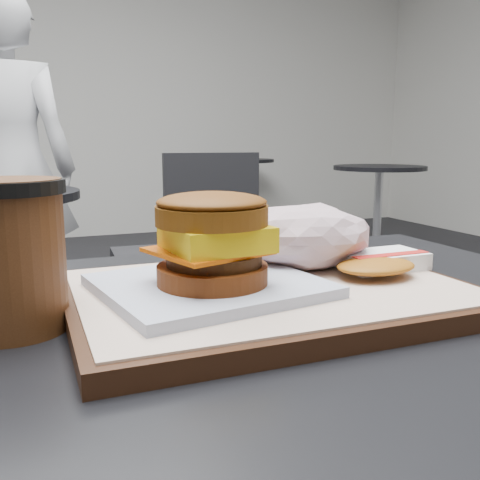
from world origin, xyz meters
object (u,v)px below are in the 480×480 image
object	(u,v)px
serving_tray	(269,294)
neighbor_chair	(184,245)
crumpled_wrapper	(303,236)
patron	(12,169)
coffee_cup	(9,250)
hash_brown	(379,263)
breakfast_sandwich	(212,251)

from	to	relation	value
serving_tray	neighbor_chair	bearing A→B (deg)	77.00
serving_tray	crumpled_wrapper	xyz separation A→B (m)	(0.07, 0.05, 0.04)
serving_tray	patron	distance (m)	2.27
crumpled_wrapper	coffee_cup	xyz separation A→B (m)	(-0.30, -0.04, 0.01)
hash_brown	coffee_cup	world-z (taller)	coffee_cup
serving_tray	hash_brown	world-z (taller)	hash_brown
coffee_cup	neighbor_chair	distance (m)	1.74
breakfast_sandwich	neighbor_chair	bearing A→B (deg)	75.02
neighbor_chair	breakfast_sandwich	bearing A→B (deg)	-104.98
breakfast_sandwich	crumpled_wrapper	distance (m)	0.14
neighbor_chair	patron	size ratio (longest dim) A/B	0.55
hash_brown	crumpled_wrapper	bearing A→B (deg)	137.51
coffee_cup	patron	world-z (taller)	patron
hash_brown	neighbor_chair	xyz separation A→B (m)	(0.24, 1.61, -0.29)
patron	crumpled_wrapper	bearing A→B (deg)	114.72
neighbor_chair	crumpled_wrapper	bearing A→B (deg)	-101.11
hash_brown	serving_tray	bearing A→B (deg)	179.41
serving_tray	coffee_cup	world-z (taller)	coffee_cup
serving_tray	hash_brown	distance (m)	0.13
coffee_cup	patron	size ratio (longest dim) A/B	0.08
patron	serving_tray	bearing A→B (deg)	112.86
serving_tray	coffee_cup	bearing A→B (deg)	176.71
breakfast_sandwich	coffee_cup	world-z (taller)	coffee_cup
coffee_cup	patron	bearing A→B (deg)	90.93
breakfast_sandwich	hash_brown	bearing A→B (deg)	2.28
crumpled_wrapper	neighbor_chair	size ratio (longest dim) A/B	0.18
serving_tray	breakfast_sandwich	size ratio (longest dim) A/B	1.77
serving_tray	crumpled_wrapper	bearing A→B (deg)	39.27
breakfast_sandwich	coffee_cup	distance (m)	0.17
hash_brown	breakfast_sandwich	bearing A→B (deg)	-177.72
crumpled_wrapper	coffee_cup	bearing A→B (deg)	-172.05
serving_tray	crumpled_wrapper	distance (m)	0.10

